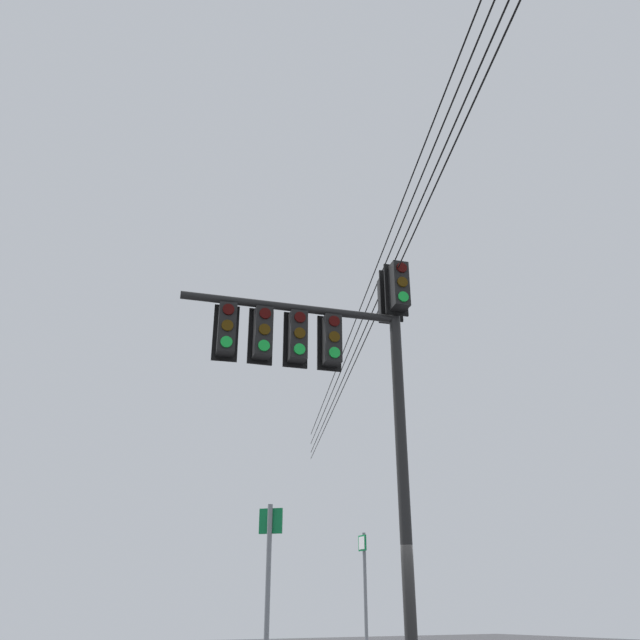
{
  "coord_description": "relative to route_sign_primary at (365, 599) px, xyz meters",
  "views": [
    {
      "loc": [
        -8.62,
        6.83,
        1.54
      ],
      "look_at": [
        0.58,
        1.54,
        6.3
      ],
      "focal_mm": 36.41,
      "sensor_mm": 36.0,
      "label": 1
    }
  ],
  "objects": [
    {
      "name": "route_sign_secondary",
      "position": [
        -3.37,
        3.79,
        -0.01
      ],
      "size": [
        0.26,
        0.26,
        2.91
      ],
      "color": "slate",
      "rests_on": "ground"
    },
    {
      "name": "signal_mast_assembly",
      "position": [
        -2.79,
        2.24,
        3.76
      ],
      "size": [
        1.55,
        4.07,
        7.55
      ],
      "color": "black",
      "rests_on": "ground"
    },
    {
      "name": "route_sign_primary",
      "position": [
        0.0,
        0.0,
        0.0
      ],
      "size": [
        0.29,
        0.1,
        3.03
      ],
      "color": "slate",
      "rests_on": "ground"
    },
    {
      "name": "overhead_wire_span",
      "position": [
        -1.79,
        0.65,
        6.08
      ],
      "size": [
        28.22,
        12.45,
        1.35
      ],
      "color": "black"
    }
  ]
}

